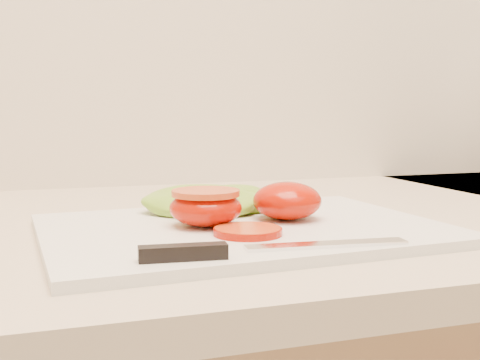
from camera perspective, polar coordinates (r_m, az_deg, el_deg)
name	(u,v)px	position (r m, az deg, el deg)	size (l,w,h in m)	color
cutting_board	(243,229)	(0.62, 0.29, -4.72)	(0.40, 0.29, 0.01)	silver
tomato_half_dome	(287,201)	(0.64, 4.49, -1.96)	(0.07, 0.07, 0.04)	#B81302
tomato_half_cut	(206,206)	(0.61, -3.27, -2.49)	(0.07, 0.07, 0.04)	#B81302
tomato_slice_0	(248,231)	(0.57, 0.74, -4.87)	(0.06, 0.06, 0.01)	#D25822
lettuce_leaf_0	(202,202)	(0.69, -3.58, -2.06)	(0.14, 0.09, 0.03)	#88C133
lettuce_leaf_1	(241,199)	(0.71, 0.11, -1.84)	(0.11, 0.08, 0.02)	#88C133
knife	(243,249)	(0.49, 0.27, -6.58)	(0.24, 0.03, 0.01)	silver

